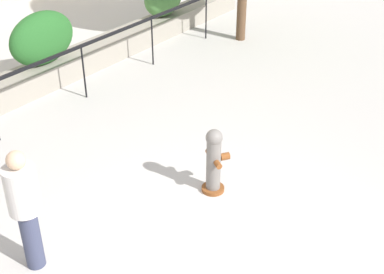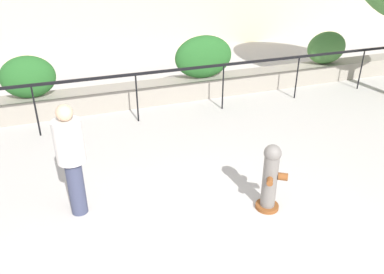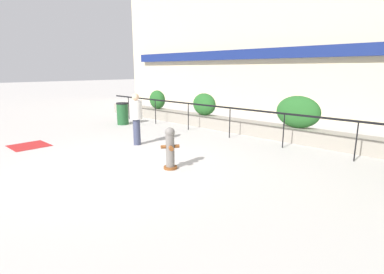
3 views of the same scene
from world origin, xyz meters
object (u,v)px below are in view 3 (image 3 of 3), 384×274
Objects in this scene: fire_hydrant at (170,148)px; hedge_bush_1 at (204,104)px; trash_bin at (123,114)px; hedge_bush_0 at (157,100)px; hedge_bush_2 at (298,112)px; pedestrian at (136,116)px.

hedge_bush_1 is at bearing 123.04° from fire_hydrant.
fire_hydrant is at bearing -23.84° from trash_bin.
hedge_bush_0 is 0.62× the size of hedge_bush_2.
fire_hydrant reaches higher than trash_bin.
hedge_bush_1 is 6.03m from fire_hydrant.
hedge_bush_1 reaches higher than trash_bin.
hedge_bush_1 reaches higher than hedge_bush_0.
hedge_bush_0 is at bearing 180.00° from hedge_bush_1.
hedge_bush_1 is 0.76× the size of hedge_bush_2.
hedge_bush_0 is at bearing 132.83° from pedestrian.
hedge_bush_2 is 7.70m from trash_bin.
fire_hydrant is at bearing -19.13° from pedestrian.
hedge_bush_1 is 1.20× the size of trash_bin.
hedge_bush_0 is 0.57× the size of pedestrian.
fire_hydrant is at bearing -56.96° from hedge_bush_1.
hedge_bush_1 is 0.70× the size of pedestrian.
hedge_bush_2 is at bearing 78.45° from fire_hydrant.
hedge_bush_0 is 0.82× the size of hedge_bush_1.
trash_bin is at bearing 156.16° from fire_hydrant.
hedge_bush_2 is 5.17m from fire_hydrant.
hedge_bush_0 is at bearing 94.90° from trash_bin.
hedge_bush_0 is 5.61m from pedestrian.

